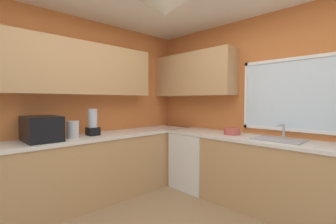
{
  "coord_description": "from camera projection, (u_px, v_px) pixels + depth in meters",
  "views": [
    {
      "loc": [
        1.37,
        -1.3,
        1.37
      ],
      "look_at": [
        -0.59,
        0.62,
        1.23
      ],
      "focal_mm": 24.57,
      "sensor_mm": 36.0,
      "label": 1
    }
  ],
  "objects": [
    {
      "name": "room_shell",
      "position": [
        151.0,
        64.0,
        2.82
      ],
      "size": [
        3.85,
        3.84,
        2.6
      ],
      "color": "#D17238",
      "rests_on": "ground_plane"
    },
    {
      "name": "bowl",
      "position": [
        232.0,
        131.0,
        3.18
      ],
      "size": [
        0.22,
        0.22,
        0.09
      ],
      "primitive_type": "cylinder",
      "color": "#B74C42",
      "rests_on": "counter_run_back"
    },
    {
      "name": "counter_run_back",
      "position": [
        266.0,
        174.0,
        2.86
      ],
      "size": [
        2.94,
        0.65,
        0.9
      ],
      "color": "tan",
      "rests_on": "ground_plane"
    },
    {
      "name": "sink_assembly",
      "position": [
        279.0,
        139.0,
        2.75
      ],
      "size": [
        0.55,
        0.4,
        0.19
      ],
      "color": "#9EA0A5",
      "rests_on": "counter_run_back"
    },
    {
      "name": "dishwasher",
      "position": [
        195.0,
        160.0,
        3.63
      ],
      "size": [
        0.6,
        0.6,
        0.85
      ],
      "primitive_type": "cube",
      "color": "white",
      "rests_on": "ground_plane"
    },
    {
      "name": "microwave",
      "position": [
        42.0,
        129.0,
        2.67
      ],
      "size": [
        0.48,
        0.36,
        0.29
      ],
      "primitive_type": "cube",
      "color": "black",
      "rests_on": "counter_run_left"
    },
    {
      "name": "blender_appliance",
      "position": [
        93.0,
        123.0,
        3.1
      ],
      "size": [
        0.15,
        0.15,
        0.36
      ],
      "color": "black",
      "rests_on": "counter_run_left"
    },
    {
      "name": "counter_run_left",
      "position": [
        84.0,
        170.0,
        3.04
      ],
      "size": [
        0.65,
        3.45,
        0.9
      ],
      "color": "tan",
      "rests_on": "ground_plane"
    },
    {
      "name": "kettle",
      "position": [
        73.0,
        129.0,
        2.9
      ],
      "size": [
        0.15,
        0.15,
        0.22
      ],
      "primitive_type": "cylinder",
      "color": "#B7B7BC",
      "rests_on": "counter_run_left"
    }
  ]
}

